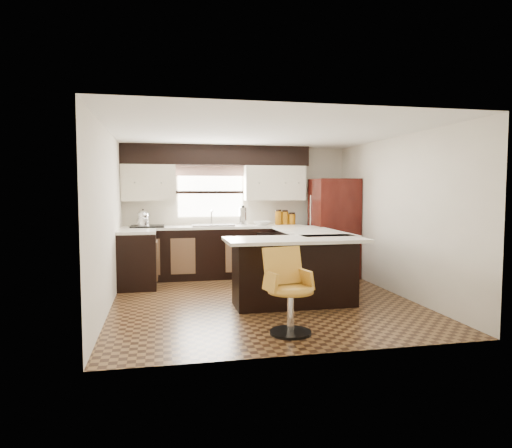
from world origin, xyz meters
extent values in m
plane|color=#49301A|center=(0.00, 0.00, 0.00)|extent=(4.40, 4.40, 0.00)
plane|color=silver|center=(0.00, 0.00, 2.40)|extent=(4.40, 4.40, 0.00)
plane|color=beige|center=(0.00, 2.20, 1.20)|extent=(4.40, 0.00, 4.40)
plane|color=beige|center=(0.00, -2.20, 1.20)|extent=(4.40, 0.00, 4.40)
plane|color=beige|center=(-2.10, 0.00, 1.20)|extent=(0.00, 4.40, 4.40)
plane|color=beige|center=(2.10, 0.00, 1.20)|extent=(0.00, 4.40, 4.40)
cube|color=black|center=(-0.45, 1.90, 0.45)|extent=(3.30, 0.60, 0.90)
cube|color=black|center=(-1.80, 1.25, 0.45)|extent=(0.60, 0.70, 0.90)
cube|color=silver|center=(-0.45, 1.90, 0.92)|extent=(3.30, 0.60, 0.04)
cube|color=silver|center=(-1.80, 1.25, 0.92)|extent=(0.60, 0.70, 0.04)
cube|color=black|center=(-0.40, 2.03, 2.22)|extent=(3.40, 0.35, 0.36)
cube|color=beige|center=(-1.62, 2.03, 1.72)|extent=(0.94, 0.35, 0.64)
cube|color=beige|center=(0.68, 2.03, 1.72)|extent=(1.14, 0.35, 0.64)
cube|color=white|center=(-0.50, 2.18, 1.55)|extent=(1.20, 0.02, 0.90)
cube|color=#D19B93|center=(-0.50, 2.14, 1.94)|extent=(1.30, 0.06, 0.18)
cube|color=#B2B2B7|center=(-0.50, 1.88, 0.96)|extent=(0.75, 0.45, 0.03)
cube|color=black|center=(0.55, 1.61, 0.43)|extent=(0.58, 0.03, 0.78)
cube|color=black|center=(-1.65, 1.88, 0.96)|extent=(0.58, 0.50, 0.02)
cube|color=black|center=(0.90, 0.62, 0.45)|extent=(0.60, 1.95, 0.90)
cube|color=black|center=(0.38, -0.35, 0.45)|extent=(1.65, 0.60, 0.90)
cube|color=silver|center=(0.95, 0.62, 0.92)|extent=(0.84, 1.95, 0.04)
cube|color=silver|center=(0.35, -0.44, 0.92)|extent=(1.89, 0.84, 0.04)
cube|color=#320B08|center=(1.70, 1.57, 0.90)|extent=(0.77, 0.74, 1.80)
cylinder|color=silver|center=(0.06, 1.90, 1.11)|extent=(0.14, 0.14, 0.33)
imported|color=white|center=(0.42, 1.90, 0.98)|extent=(0.37, 0.37, 0.07)
cylinder|color=#92570C|center=(0.74, 1.92, 1.07)|extent=(0.13, 0.13, 0.25)
cylinder|color=#92570C|center=(0.86, 1.92, 1.07)|extent=(0.12, 0.12, 0.24)
cylinder|color=#92570C|center=(1.00, 1.92, 1.04)|extent=(0.14, 0.14, 0.19)
camera|label=1|loc=(-1.41, -6.31, 1.59)|focal=32.00mm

